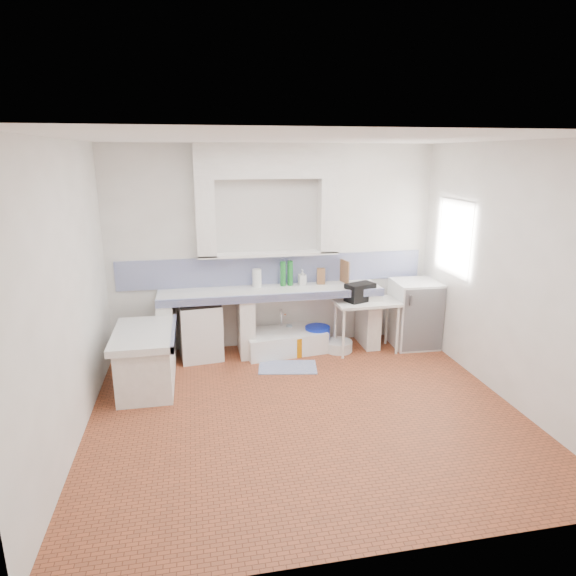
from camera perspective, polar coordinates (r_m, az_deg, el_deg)
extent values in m
plane|color=#994829|center=(5.41, 2.07, -14.12)|extent=(4.50, 4.50, 0.00)
plane|color=white|center=(4.72, 2.41, 17.01)|extent=(4.50, 4.50, 0.00)
plane|color=white|center=(6.79, -1.60, 4.64)|extent=(4.50, 0.00, 4.50)
plane|color=white|center=(3.07, 10.79, -9.17)|extent=(4.50, 0.00, 4.50)
plane|color=white|center=(4.90, -24.34, -0.97)|extent=(0.00, 4.50, 4.50)
plane|color=white|center=(5.81, 24.41, 1.40)|extent=(0.00, 4.50, 4.50)
cube|color=white|center=(6.54, -2.39, 14.57)|extent=(1.90, 0.25, 0.45)
cube|color=#3D2513|center=(6.85, 20.10, 5.49)|extent=(0.35, 0.86, 1.06)
cube|color=white|center=(6.73, 19.33, 8.68)|extent=(0.01, 0.84, 0.24)
cube|color=white|center=(6.61, -2.00, -0.47)|extent=(3.00, 0.60, 0.08)
cube|color=navy|center=(6.35, -1.60, -1.15)|extent=(3.00, 0.04, 0.10)
cube|color=white|center=(6.69, -13.93, -4.79)|extent=(0.20, 0.55, 0.82)
cube|color=white|center=(6.71, -4.93, -4.33)|extent=(0.20, 0.55, 0.82)
cube|color=white|center=(7.09, 9.30, -3.38)|extent=(0.20, 0.55, 0.82)
cube|color=white|center=(5.87, -16.38, -5.23)|extent=(0.70, 1.10, 0.08)
cube|color=white|center=(6.00, -16.13, -8.36)|extent=(0.60, 1.00, 0.62)
cube|color=navy|center=(5.85, -13.16, -5.09)|extent=(0.04, 1.10, 0.10)
cube|color=navy|center=(6.84, -1.56, 2.14)|extent=(4.27, 0.03, 0.40)
cube|color=white|center=(6.67, -10.17, -4.91)|extent=(0.59, 0.58, 0.76)
cube|color=white|center=(6.86, -0.46, -6.30)|extent=(1.17, 0.74, 0.26)
cube|color=white|center=(6.87, 9.05, -4.42)|extent=(0.87, 0.49, 0.04)
cube|color=white|center=(7.20, 14.48, -2.89)|extent=(0.63, 0.63, 0.94)
cylinder|color=#C5432C|center=(6.79, -2.82, -6.54)|extent=(0.36, 0.36, 0.27)
cylinder|color=orange|center=(6.75, 0.95, -6.63)|extent=(0.37, 0.37, 0.27)
cylinder|color=#0D25C5|center=(6.93, 3.44, -5.80)|extent=(0.39, 0.39, 0.33)
cylinder|color=white|center=(6.92, 5.92, -6.71)|extent=(0.40, 0.40, 0.15)
cylinder|color=silver|center=(7.01, -1.01, -5.81)|extent=(0.09, 0.09, 0.27)
cylinder|color=silver|center=(7.02, 0.14, -5.55)|extent=(0.11, 0.11, 0.31)
cube|color=black|center=(6.73, 8.39, -0.48)|extent=(0.44, 0.35, 0.24)
cylinder|color=#1B7229|center=(6.73, -0.60, 1.68)|extent=(0.09, 0.09, 0.34)
cylinder|color=#1B7229|center=(6.75, 0.25, 1.73)|extent=(0.10, 0.10, 0.34)
cube|color=olive|center=(6.86, 3.85, 1.39)|extent=(0.12, 0.11, 0.22)
cube|color=olive|center=(6.95, 6.60, 1.92)|extent=(0.07, 0.24, 0.32)
cylinder|color=white|center=(6.69, -3.65, 1.15)|extent=(0.15, 0.15, 0.25)
imported|color=white|center=(6.80, 1.66, 1.27)|extent=(0.11, 0.11, 0.22)
cube|color=#3B4F90|center=(6.39, -0.05, -9.20)|extent=(0.80, 0.54, 0.01)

